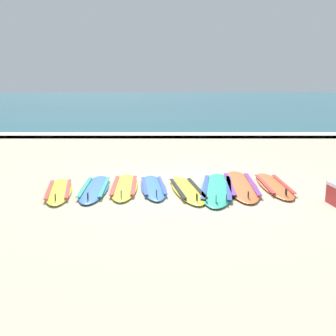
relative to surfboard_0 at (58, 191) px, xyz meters
name	(u,v)px	position (x,y,z in m)	size (l,w,h in m)	color
ground_plane	(189,187)	(2.49, 0.41, -0.04)	(80.00, 80.00, 0.00)	#C1B599
sea	(171,100)	(2.49, 37.29, 0.01)	(80.00, 60.00, 0.10)	#23667A
wave_foam_strip	(178,135)	(2.49, 7.74, 0.02)	(80.00, 0.90, 0.11)	white
surfboard_0	(58,191)	(0.00, 0.00, 0.00)	(0.84, 1.98, 0.18)	yellow
surfboard_1	(94,188)	(0.65, 0.16, 0.00)	(0.60, 2.09, 0.18)	#3875CC
surfboard_2	(123,187)	(1.20, 0.30, 0.00)	(0.61, 2.10, 0.18)	yellow
surfboard_3	(152,187)	(1.78, 0.27, 0.00)	(0.70, 1.97, 0.18)	#3875CC
surfboard_4	(186,190)	(2.43, 0.07, 0.00)	(0.84, 2.12, 0.18)	yellow
surfboard_5	(216,188)	(3.01, 0.15, 0.00)	(0.97, 2.58, 0.18)	#2DB793
surfboard_6	(240,185)	(3.51, 0.40, 0.00)	(0.74, 2.52, 0.18)	orange
surfboard_7	(273,185)	(4.16, 0.39, 0.00)	(0.53, 2.09, 0.18)	orange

